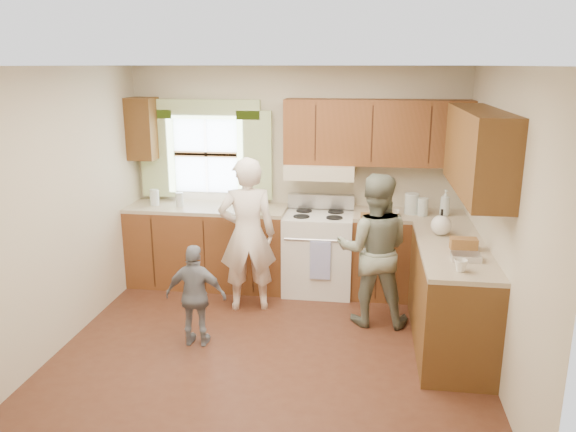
% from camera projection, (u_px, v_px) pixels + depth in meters
% --- Properties ---
extents(room, '(3.80, 3.80, 3.80)m').
position_uv_depth(room, '(270.00, 216.00, 4.81)').
color(room, '#482416').
rests_on(room, ground).
extents(kitchen_fixtures, '(3.80, 2.25, 2.15)m').
position_uv_depth(kitchen_fixtures, '(346.00, 230.00, 5.86)').
color(kitchen_fixtures, '#4D2A10').
rests_on(kitchen_fixtures, ground).
extents(stove, '(0.76, 0.67, 1.07)m').
position_uv_depth(stove, '(318.00, 251.00, 6.35)').
color(stove, silver).
rests_on(stove, ground).
extents(woman_left, '(0.67, 0.52, 1.62)m').
position_uv_depth(woman_left, '(247.00, 235.00, 5.79)').
color(woman_left, white).
rests_on(woman_left, ground).
extents(woman_right, '(0.74, 0.58, 1.52)m').
position_uv_depth(woman_right, '(374.00, 250.00, 5.48)').
color(woman_right, '#2B432F').
rests_on(woman_right, ground).
extents(child, '(0.56, 0.24, 0.96)m').
position_uv_depth(child, '(196.00, 296.00, 5.09)').
color(child, gray).
rests_on(child, ground).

